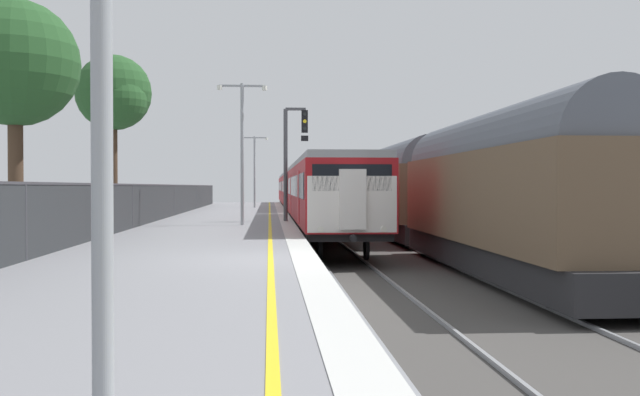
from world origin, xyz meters
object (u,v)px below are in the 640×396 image
object	(u,v)px
signal_gantry	(292,150)
background_tree_centre	(115,95)
freight_train_adjacent_track	(437,188)
platform_lamp_mid	(242,142)
commuter_train_at_platform	(304,190)
platform_lamp_far	(255,165)
background_tree_left	(18,67)

from	to	relation	value
signal_gantry	background_tree_centre	distance (m)	8.10
freight_train_adjacent_track	platform_lamp_mid	xyz separation A→B (m)	(-7.56, 1.58, 1.84)
commuter_train_at_platform	platform_lamp_far	size ratio (longest dim) A/B	11.40
freight_train_adjacent_track	background_tree_centre	xyz separation A→B (m)	(-13.21, 4.68, 4.04)
background_tree_left	background_tree_centre	bearing A→B (deg)	85.75
signal_gantry	background_tree_left	xyz separation A→B (m)	(-8.48, -9.94, 1.95)
commuter_train_at_platform	platform_lamp_far	xyz separation A→B (m)	(-3.55, 2.31, 1.86)
signal_gantry	platform_lamp_far	world-z (taller)	platform_lamp_far
commuter_train_at_platform	background_tree_left	bearing A→B (deg)	-108.97
platform_lamp_mid	platform_lamp_far	world-z (taller)	platform_lamp_mid
signal_gantry	background_tree_left	size ratio (longest dim) A/B	0.71
platform_lamp_mid	background_tree_centre	distance (m)	6.82
platform_lamp_far	background_tree_left	distance (m)	31.98
freight_train_adjacent_track	platform_lamp_mid	distance (m)	7.94
freight_train_adjacent_track	background_tree_centre	distance (m)	14.59
background_tree_left	signal_gantry	bearing A→B (deg)	49.51
background_tree_left	platform_lamp_mid	bearing A→B (deg)	47.43
commuter_train_at_platform	background_tree_centre	size ratio (longest dim) A/B	8.15
commuter_train_at_platform	signal_gantry	size ratio (longest dim) A/B	11.85
commuter_train_at_platform	signal_gantry	xyz separation A→B (m)	(-1.48, -19.03, 1.89)
platform_lamp_mid	background_tree_left	bearing A→B (deg)	-132.57
commuter_train_at_platform	background_tree_centre	world-z (taller)	background_tree_centre
platform_lamp_mid	commuter_train_at_platform	bearing A→B (deg)	80.82
signal_gantry	background_tree_centre	xyz separation A→B (m)	(-7.73, 0.14, 2.40)
commuter_train_at_platform	freight_train_adjacent_track	distance (m)	23.92
platform_lamp_far	background_tree_left	size ratio (longest dim) A/B	0.74
platform_lamp_mid	platform_lamp_far	size ratio (longest dim) A/B	1.08
freight_train_adjacent_track	platform_lamp_mid	size ratio (longest dim) A/B	5.36
freight_train_adjacent_track	signal_gantry	xyz separation A→B (m)	(-5.48, 4.54, 1.65)
signal_gantry	platform_lamp_mid	world-z (taller)	platform_lamp_mid
background_tree_left	platform_lamp_far	bearing A→B (deg)	78.43
platform_lamp_mid	background_tree_centre	world-z (taller)	background_tree_centre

